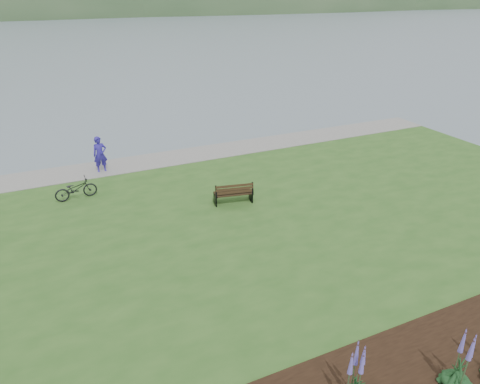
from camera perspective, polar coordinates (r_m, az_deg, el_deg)
name	(u,v)px	position (r m, az deg, el deg)	size (l,w,h in m)	color
ground	(209,227)	(16.83, -4.16, -4.68)	(600.00, 600.00, 0.00)	slate
lawn	(229,248)	(15.13, -1.47, -7.48)	(34.00, 20.00, 0.40)	#2E591F
shoreline_path	(162,159)	(22.65, -10.41, 4.29)	(34.00, 2.20, 0.03)	gray
far_hillside	(100,14)	(185.59, -18.13, 21.66)	(580.00, 80.00, 38.00)	#31502D
park_bench	(234,193)	(17.49, -0.86, -0.11)	(1.65, 0.93, 0.97)	black
person	(100,151)	(21.50, -18.21, 5.15)	(0.75, 0.52, 2.07)	#2F229E
bicycle_a	(76,189)	(19.19, -21.05, 0.38)	(1.71, 0.60, 0.90)	black
echium_4	(357,376)	(9.90, 15.28, -22.64)	(0.62, 0.62, 1.88)	#14391B
echium_5	(460,365)	(11.04, 27.32, -19.80)	(0.62, 0.62, 1.74)	#14391B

